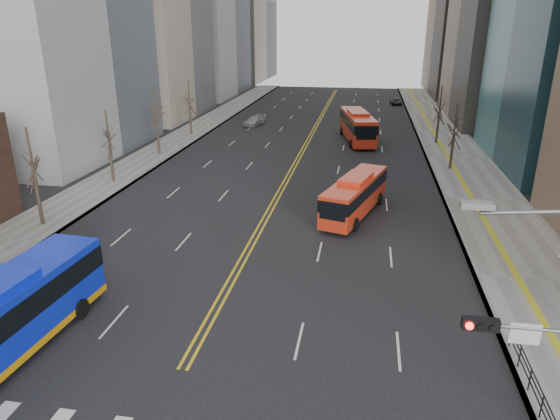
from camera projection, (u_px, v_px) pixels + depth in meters
name	position (u px, v px, depth m)	size (l,w,h in m)	color
sidewalk_right	(457.00, 158.00, 55.69)	(7.00, 130.00, 0.15)	gray
sidewalk_left	(169.00, 146.00, 61.11)	(5.00, 130.00, 0.15)	gray
centerline	(311.00, 134.00, 67.74)	(0.55, 100.00, 0.01)	gold
pedestrian_railing	(531.00, 377.00, 19.92)	(0.06, 6.06, 1.02)	black
street_trees	(215.00, 125.00, 48.30)	(35.20, 47.20, 7.60)	#2F271D
red_bus_near	(355.00, 193.00, 38.58)	(5.01, 10.12, 3.17)	red
red_bus_far	(357.00, 125.00, 63.27)	(5.12, 12.39, 3.81)	red
car_dark_mid	(367.00, 143.00, 60.30)	(1.45, 3.61, 1.23)	black
car_silver	(255.00, 121.00, 73.72)	(1.93, 4.74, 1.37)	#A7A6AC
car_dark_far	(396.00, 102.00, 92.78)	(1.82, 3.95, 1.10)	black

